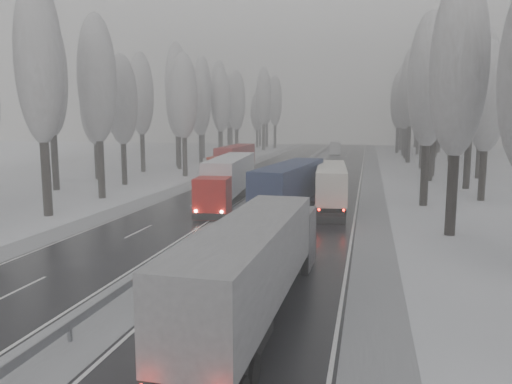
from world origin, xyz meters
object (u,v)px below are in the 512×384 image
at_px(truck_cream_box, 331,183).
at_px(truck_red_red, 234,158).
at_px(box_truck_distant, 335,148).
at_px(truck_red_white, 228,177).
at_px(truck_blue_box, 294,184).
at_px(truck_grey_tarp, 258,260).

xyz_separation_m(truck_cream_box, truck_red_red, (-14.51, 21.62, 0.14)).
distance_m(box_truck_distant, truck_red_red, 44.90).
bearing_deg(box_truck_distant, truck_red_white, -98.14).
distance_m(truck_cream_box, box_truck_distant, 65.39).
height_order(truck_cream_box, box_truck_distant, truck_cream_box).
bearing_deg(truck_red_white, truck_blue_box, -31.19).
bearing_deg(truck_blue_box, truck_red_red, 121.69).
bearing_deg(truck_red_red, truck_grey_tarp, -73.84).
height_order(truck_grey_tarp, box_truck_distant, truck_grey_tarp).
xyz_separation_m(truck_grey_tarp, truck_red_red, (-13.60, 46.30, -0.01)).
bearing_deg(box_truck_distant, truck_blue_box, -92.73).
bearing_deg(truck_cream_box, truck_red_white, 177.67).
height_order(truck_grey_tarp, truck_cream_box, truck_grey_tarp).
bearing_deg(truck_grey_tarp, truck_red_white, 109.55).
bearing_deg(box_truck_distant, truck_cream_box, -90.29).
bearing_deg(truck_blue_box, truck_grey_tarp, -78.74).
bearing_deg(box_truck_distant, truck_red_red, -107.33).
bearing_deg(truck_red_red, truck_cream_box, -56.34).
bearing_deg(box_truck_distant, truck_grey_tarp, -91.83).
bearing_deg(truck_red_white, truck_red_red, 98.65).
relative_size(truck_grey_tarp, truck_red_red, 1.01).
bearing_deg(truck_cream_box, box_truck_distant, 89.12).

